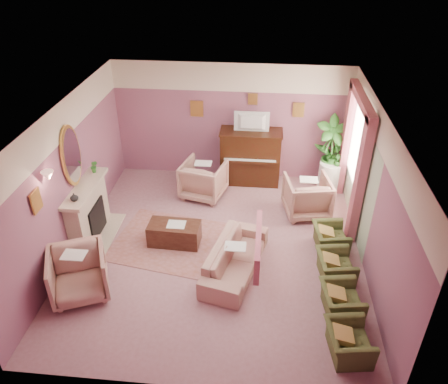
# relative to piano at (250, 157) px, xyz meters

# --- Properties ---
(floor) EXTENTS (5.50, 6.00, 0.01)m
(floor) POSITION_rel_piano_xyz_m (-0.50, -2.68, -0.65)
(floor) COLOR #A26E78
(floor) RESTS_ON ground
(ceiling) EXTENTS (5.50, 6.00, 0.01)m
(ceiling) POSITION_rel_piano_xyz_m (-0.50, -2.68, 2.15)
(ceiling) COLOR beige
(ceiling) RESTS_ON wall_back
(wall_back) EXTENTS (5.50, 0.02, 2.80)m
(wall_back) POSITION_rel_piano_xyz_m (-0.50, 0.32, 0.75)
(wall_back) COLOR #754D69
(wall_back) RESTS_ON floor
(wall_front) EXTENTS (5.50, 0.02, 2.80)m
(wall_front) POSITION_rel_piano_xyz_m (-0.50, -5.68, 0.75)
(wall_front) COLOR #754D69
(wall_front) RESTS_ON floor
(wall_left) EXTENTS (0.02, 6.00, 2.80)m
(wall_left) POSITION_rel_piano_xyz_m (-3.25, -2.68, 0.75)
(wall_left) COLOR #754D69
(wall_left) RESTS_ON floor
(wall_right) EXTENTS (0.02, 6.00, 2.80)m
(wall_right) POSITION_rel_piano_xyz_m (2.25, -2.68, 0.75)
(wall_right) COLOR #754D69
(wall_right) RESTS_ON floor
(picture_rail_band) EXTENTS (5.50, 0.01, 0.65)m
(picture_rail_band) POSITION_rel_piano_xyz_m (-0.50, 0.31, 1.82)
(picture_rail_band) COLOR beige
(picture_rail_band) RESTS_ON wall_back
(stripe_panel) EXTENTS (0.01, 3.00, 2.15)m
(stripe_panel) POSITION_rel_piano_xyz_m (2.23, -1.38, 0.42)
(stripe_panel) COLOR #AEC2A2
(stripe_panel) RESTS_ON wall_right
(fireplace_surround) EXTENTS (0.30, 1.40, 1.10)m
(fireplace_surround) POSITION_rel_piano_xyz_m (-3.09, -2.48, -0.10)
(fireplace_surround) COLOR beige
(fireplace_surround) RESTS_ON floor
(fireplace_inset) EXTENTS (0.18, 0.72, 0.68)m
(fireplace_inset) POSITION_rel_piano_xyz_m (-2.99, -2.48, -0.25)
(fireplace_inset) COLOR black
(fireplace_inset) RESTS_ON floor
(fire_ember) EXTENTS (0.06, 0.54, 0.10)m
(fire_ember) POSITION_rel_piano_xyz_m (-2.95, -2.48, -0.43)
(fire_ember) COLOR #FF3600
(fire_ember) RESTS_ON floor
(mantel_shelf) EXTENTS (0.40, 1.55, 0.07)m
(mantel_shelf) POSITION_rel_piano_xyz_m (-3.06, -2.48, 0.47)
(mantel_shelf) COLOR beige
(mantel_shelf) RESTS_ON fireplace_surround
(hearth) EXTENTS (0.55, 1.50, 0.02)m
(hearth) POSITION_rel_piano_xyz_m (-2.89, -2.48, -0.64)
(hearth) COLOR beige
(hearth) RESTS_ON floor
(mirror_frame) EXTENTS (0.04, 0.72, 1.20)m
(mirror_frame) POSITION_rel_piano_xyz_m (-3.20, -2.48, 1.15)
(mirror_frame) COLOR gold
(mirror_frame) RESTS_ON wall_left
(mirror_glass) EXTENTS (0.01, 0.60, 1.06)m
(mirror_glass) POSITION_rel_piano_xyz_m (-3.17, -2.48, 1.15)
(mirror_glass) COLOR silver
(mirror_glass) RESTS_ON wall_left
(sconce_shade) EXTENTS (0.20, 0.20, 0.16)m
(sconce_shade) POSITION_rel_piano_xyz_m (-3.12, -3.53, 1.33)
(sconce_shade) COLOR tan
(sconce_shade) RESTS_ON wall_left
(piano) EXTENTS (1.40, 0.60, 1.30)m
(piano) POSITION_rel_piano_xyz_m (0.00, 0.00, 0.00)
(piano) COLOR black
(piano) RESTS_ON floor
(piano_keyshelf) EXTENTS (1.30, 0.12, 0.06)m
(piano_keyshelf) POSITION_rel_piano_xyz_m (-0.00, -0.35, 0.07)
(piano_keyshelf) COLOR black
(piano_keyshelf) RESTS_ON piano
(piano_keys) EXTENTS (1.20, 0.08, 0.02)m
(piano_keys) POSITION_rel_piano_xyz_m (0.00, -0.35, 0.11)
(piano_keys) COLOR silver
(piano_keys) RESTS_ON piano
(piano_top) EXTENTS (1.45, 0.65, 0.04)m
(piano_top) POSITION_rel_piano_xyz_m (0.00, 0.00, 0.66)
(piano_top) COLOR black
(piano_top) RESTS_ON piano
(television) EXTENTS (0.80, 0.12, 0.48)m
(television) POSITION_rel_piano_xyz_m (0.00, -0.05, 0.95)
(television) COLOR black
(television) RESTS_ON piano
(print_back_left) EXTENTS (0.30, 0.03, 0.38)m
(print_back_left) POSITION_rel_piano_xyz_m (-1.30, 0.28, 1.07)
(print_back_left) COLOR gold
(print_back_left) RESTS_ON wall_back
(print_back_right) EXTENTS (0.26, 0.03, 0.34)m
(print_back_right) POSITION_rel_piano_xyz_m (1.05, 0.28, 1.13)
(print_back_right) COLOR gold
(print_back_right) RESTS_ON wall_back
(print_back_mid) EXTENTS (0.22, 0.03, 0.26)m
(print_back_mid) POSITION_rel_piano_xyz_m (0.00, 0.28, 1.35)
(print_back_mid) COLOR gold
(print_back_mid) RESTS_ON wall_back
(print_left_wall) EXTENTS (0.03, 0.28, 0.36)m
(print_left_wall) POSITION_rel_piano_xyz_m (-3.21, -3.88, 1.07)
(print_left_wall) COLOR gold
(print_left_wall) RESTS_ON wall_left
(window_blind) EXTENTS (0.03, 1.40, 1.80)m
(window_blind) POSITION_rel_piano_xyz_m (2.20, -1.13, 1.05)
(window_blind) COLOR silver
(window_blind) RESTS_ON wall_right
(curtain_left) EXTENTS (0.16, 0.34, 2.60)m
(curtain_left) POSITION_rel_piano_xyz_m (2.12, -2.05, 0.65)
(curtain_left) COLOR #A84E5F
(curtain_left) RESTS_ON floor
(curtain_right) EXTENTS (0.16, 0.34, 2.60)m
(curtain_right) POSITION_rel_piano_xyz_m (2.12, -0.21, 0.65)
(curtain_right) COLOR #A84E5F
(curtain_right) RESTS_ON floor
(pelmet) EXTENTS (0.16, 2.20, 0.16)m
(pelmet) POSITION_rel_piano_xyz_m (2.12, -1.13, 1.91)
(pelmet) COLOR #A84E5F
(pelmet) RESTS_ON wall_right
(mantel_plant) EXTENTS (0.16, 0.16, 0.28)m
(mantel_plant) POSITION_rel_piano_xyz_m (-3.05, -1.93, 0.64)
(mantel_plant) COLOR #2E7627
(mantel_plant) RESTS_ON mantel_shelf
(mantel_vase) EXTENTS (0.16, 0.16, 0.16)m
(mantel_vase) POSITION_rel_piano_xyz_m (-3.05, -2.98, 0.58)
(mantel_vase) COLOR beige
(mantel_vase) RESTS_ON mantel_shelf
(area_rug) EXTENTS (2.78, 2.21, 0.01)m
(area_rug) POSITION_rel_piano_xyz_m (-1.29, -2.58, -0.64)
(area_rug) COLOR #A3635E
(area_rug) RESTS_ON floor
(coffee_table) EXTENTS (1.02, 0.54, 0.45)m
(coffee_table) POSITION_rel_piano_xyz_m (-1.36, -2.57, -0.43)
(coffee_table) COLOR #3C2015
(coffee_table) RESTS_ON floor
(table_paper) EXTENTS (0.35, 0.28, 0.01)m
(table_paper) POSITION_rel_piano_xyz_m (-1.31, -2.57, -0.20)
(table_paper) COLOR silver
(table_paper) RESTS_ON coffee_table
(sofa) EXTENTS (0.64, 1.91, 0.77)m
(sofa) POSITION_rel_piano_xyz_m (-0.11, -3.25, -0.26)
(sofa) COLOR tan
(sofa) RESTS_ON floor
(sofa_throw) EXTENTS (0.10, 1.45, 0.53)m
(sofa_throw) POSITION_rel_piano_xyz_m (0.29, -3.25, -0.05)
(sofa_throw) COLOR #A84E5F
(sofa_throw) RESTS_ON sofa
(floral_armchair_left) EXTENTS (0.91, 0.91, 0.95)m
(floral_armchair_left) POSITION_rel_piano_xyz_m (-1.03, -0.76, -0.18)
(floral_armchair_left) COLOR tan
(floral_armchair_left) RESTS_ON floor
(floral_armchair_right) EXTENTS (0.91, 0.91, 0.95)m
(floral_armchair_right) POSITION_rel_piano_xyz_m (1.28, -1.26, -0.18)
(floral_armchair_right) COLOR tan
(floral_armchair_right) RESTS_ON floor
(floral_armchair_front) EXTENTS (0.91, 0.91, 0.95)m
(floral_armchair_front) POSITION_rel_piano_xyz_m (-2.68, -4.08, -0.18)
(floral_armchair_front) COLOR tan
(floral_armchair_front) RESTS_ON floor
(olive_chair_a) EXTENTS (0.51, 0.73, 0.63)m
(olive_chair_a) POSITION_rel_piano_xyz_m (1.67, -4.89, -0.34)
(olive_chair_a) COLOR #4A5327
(olive_chair_a) RESTS_ON floor
(olive_chair_b) EXTENTS (0.51, 0.73, 0.63)m
(olive_chair_b) POSITION_rel_piano_xyz_m (1.67, -4.07, -0.34)
(olive_chair_b) COLOR #4A5327
(olive_chair_b) RESTS_ON floor
(olive_chair_c) EXTENTS (0.51, 0.73, 0.63)m
(olive_chair_c) POSITION_rel_piano_xyz_m (1.67, -3.25, -0.34)
(olive_chair_c) COLOR #4A5327
(olive_chair_c) RESTS_ON floor
(olive_chair_d) EXTENTS (0.51, 0.73, 0.63)m
(olive_chair_d) POSITION_rel_piano_xyz_m (1.67, -2.43, -0.34)
(olive_chair_d) COLOR #4A5327
(olive_chair_d) RESTS_ON floor
(side_table) EXTENTS (0.52, 0.52, 0.70)m
(side_table) POSITION_rel_piano_xyz_m (1.88, -0.20, -0.30)
(side_table) COLOR white
(side_table) RESTS_ON floor
(side_plant_big) EXTENTS (0.30, 0.30, 0.34)m
(side_plant_big) POSITION_rel_piano_xyz_m (1.88, -0.20, 0.22)
(side_plant_big) COLOR #2E7627
(side_plant_big) RESTS_ON side_table
(side_plant_small) EXTENTS (0.16, 0.16, 0.28)m
(side_plant_small) POSITION_rel_piano_xyz_m (2.00, -0.30, 0.19)
(side_plant_small) COLOR #2E7627
(side_plant_small) RESTS_ON side_table
(palm_pot) EXTENTS (0.34, 0.34, 0.34)m
(palm_pot) POSITION_rel_piano_xyz_m (1.84, -0.07, -0.48)
(palm_pot) COLOR brown
(palm_pot) RESTS_ON floor
(palm_plant) EXTENTS (0.76, 0.76, 1.44)m
(palm_plant) POSITION_rel_piano_xyz_m (1.84, -0.07, 0.41)
(palm_plant) COLOR #2E7627
(palm_plant) RESTS_ON palm_pot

